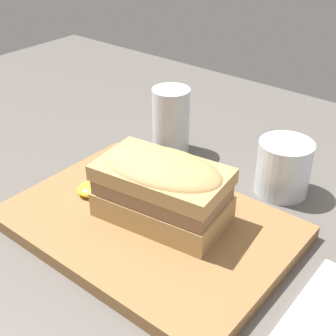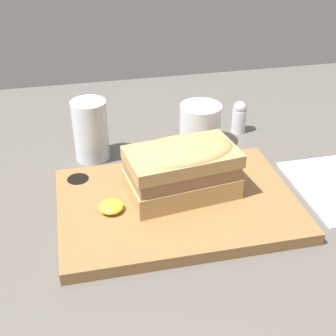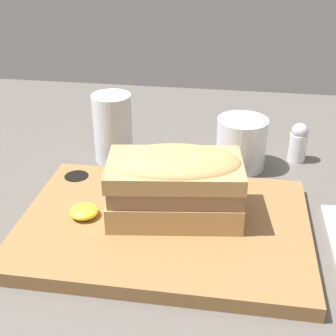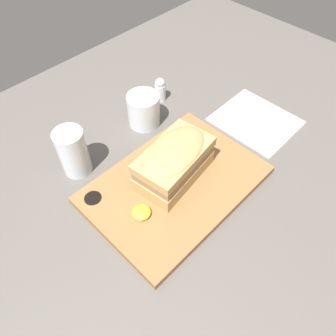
% 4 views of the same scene
% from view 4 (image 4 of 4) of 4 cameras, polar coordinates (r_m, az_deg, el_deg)
% --- Properties ---
extents(dining_table, '(1.58, 1.06, 0.02)m').
position_cam_4_polar(dining_table, '(0.73, -1.33, -2.26)').
color(dining_table, '#56514C').
rests_on(dining_table, ground).
extents(serving_board, '(0.36, 0.25, 0.02)m').
position_cam_4_polar(serving_board, '(0.70, 1.18, -2.94)').
color(serving_board, olive).
rests_on(serving_board, dining_table).
extents(sandwich, '(0.18, 0.12, 0.09)m').
position_cam_4_polar(sandwich, '(0.66, 1.04, 1.31)').
color(sandwich, tan).
rests_on(sandwich, serving_board).
extents(mustard_dollop, '(0.04, 0.04, 0.01)m').
position_cam_4_polar(mustard_dollop, '(0.64, -4.65, -7.70)').
color(mustard_dollop, yellow).
rests_on(mustard_dollop, serving_board).
extents(water_glass, '(0.06, 0.06, 0.11)m').
position_cam_4_polar(water_glass, '(0.73, -16.05, 2.30)').
color(water_glass, silver).
rests_on(water_glass, dining_table).
extents(wine_glass, '(0.08, 0.08, 0.08)m').
position_cam_4_polar(wine_glass, '(0.82, -4.24, 9.82)').
color(wine_glass, silver).
rests_on(wine_glass, dining_table).
extents(napkin, '(0.17, 0.19, 0.00)m').
position_cam_4_polar(napkin, '(0.87, 15.02, 7.93)').
color(napkin, white).
rests_on(napkin, dining_table).
extents(salt_shaker, '(0.03, 0.03, 0.07)m').
position_cam_4_polar(salt_shaker, '(0.89, -1.36, 13.58)').
color(salt_shaker, white).
rests_on(salt_shaker, dining_table).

